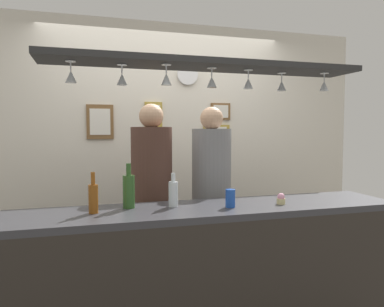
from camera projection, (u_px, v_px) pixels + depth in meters
back_wall at (166, 148)px, 3.86m from camera, size 4.40×0.06×2.60m
bar_counter at (218, 259)px, 2.37m from camera, size 2.70×0.55×0.97m
overhead_glass_rack at (208, 65)px, 2.48m from camera, size 2.20×0.36×0.04m
hanging_wineglass_far_left at (71, 76)px, 2.23m from camera, size 0.07×0.07×0.13m
hanging_wineglass_left at (122, 79)px, 2.35m from camera, size 0.07×0.07×0.13m
hanging_wineglass_center_left at (166, 79)px, 2.35m from camera, size 0.07×0.07×0.13m
hanging_wineglass_center at (212, 81)px, 2.48m from camera, size 0.07×0.07×0.13m
hanging_wineglass_center_right at (248, 83)px, 2.56m from camera, size 0.07×0.07×0.13m
hanging_wineglass_right at (282, 85)px, 2.70m from camera, size 0.07×0.07×0.13m
hanging_wineglass_far_right at (324, 85)px, 2.71m from camera, size 0.07×0.07×0.13m
person_left_brown_shirt at (152, 186)px, 3.04m from camera, size 0.34×0.34×1.71m
person_middle_grey_shirt at (211, 184)px, 3.19m from camera, size 0.34×0.34×1.69m
bottle_champagne_green at (129, 190)px, 2.45m from camera, size 0.08×0.08×0.30m
bottle_beer_amber_tall at (93, 197)px, 2.29m from camera, size 0.06×0.06×0.26m
bottle_soda_clear at (173, 193)px, 2.49m from camera, size 0.06×0.06×0.23m
drink_can at (230, 198)px, 2.47m from camera, size 0.07×0.07×0.12m
cupcake at (281, 199)px, 2.58m from camera, size 0.06×0.06×0.08m
picture_frame_lower_pair at (216, 133)px, 3.97m from camera, size 0.30×0.02×0.18m
picture_frame_crest at (153, 115)px, 3.76m from camera, size 0.18×0.02×0.26m
picture_frame_upper_small at (221, 111)px, 3.96m from camera, size 0.22×0.02×0.18m
picture_frame_caricature at (100, 122)px, 3.62m from camera, size 0.26×0.02×0.34m
wall_clock at (188, 74)px, 3.83m from camera, size 0.22×0.03×0.22m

